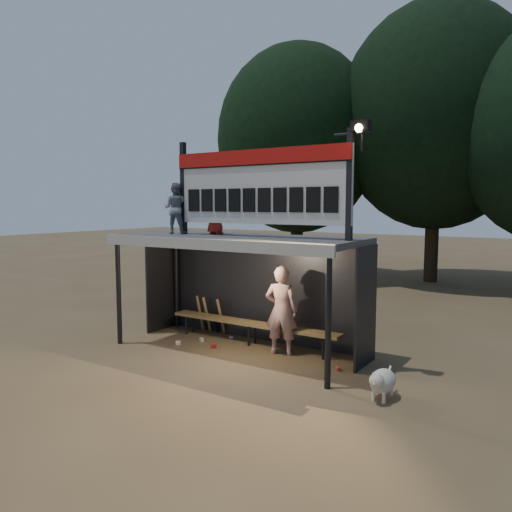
% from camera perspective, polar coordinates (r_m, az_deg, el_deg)
% --- Properties ---
extents(ground, '(80.00, 80.00, 0.00)m').
position_cam_1_polar(ground, '(10.23, -2.19, -10.78)').
color(ground, brown).
rests_on(ground, ground).
extents(player, '(0.73, 0.58, 1.76)m').
position_cam_1_polar(player, '(9.80, 2.90, -6.23)').
color(player, white).
rests_on(player, ground).
extents(child_a, '(0.63, 0.55, 1.07)m').
position_cam_1_polar(child_a, '(10.65, -9.18, 5.40)').
color(child_a, gray).
rests_on(child_a, dugout_shelter).
extents(child_b, '(0.47, 0.32, 0.93)m').
position_cam_1_polar(child_b, '(10.43, -4.63, 5.07)').
color(child_b, '#AF271B').
rests_on(child_b, dugout_shelter).
extents(dugout_shelter, '(5.10, 2.08, 2.32)m').
position_cam_1_polar(dugout_shelter, '(10.06, -1.44, -0.32)').
color(dugout_shelter, '#424245').
rests_on(dugout_shelter, ground).
extents(scoreboard_assembly, '(4.10, 0.27, 1.99)m').
position_cam_1_polar(scoreboard_assembly, '(9.49, 0.48, 8.25)').
color(scoreboard_assembly, black).
rests_on(scoreboard_assembly, dugout_shelter).
extents(bench, '(4.00, 0.35, 0.48)m').
position_cam_1_polar(bench, '(10.56, -0.48, -7.81)').
color(bench, olive).
rests_on(bench, ground).
extents(tree_left, '(6.46, 6.46, 9.27)m').
position_cam_1_polar(tree_left, '(20.60, 4.78, 13.08)').
color(tree_left, black).
rests_on(tree_left, ground).
extents(tree_mid, '(7.22, 7.22, 10.36)m').
position_cam_1_polar(tree_mid, '(20.32, 19.89, 14.71)').
color(tree_mid, '#312316').
rests_on(tree_mid, ground).
extents(dog, '(0.36, 0.81, 0.49)m').
position_cam_1_polar(dog, '(7.99, 14.20, -13.70)').
color(dog, beige).
rests_on(dog, ground).
extents(bats, '(0.69, 0.35, 0.84)m').
position_cam_1_polar(bats, '(11.52, -5.24, -6.69)').
color(bats, '#8F6542').
rests_on(bats, ground).
extents(litter, '(3.61, 1.08, 0.08)m').
position_cam_1_polar(litter, '(10.43, -3.22, -10.24)').
color(litter, '#A41C1C').
rests_on(litter, ground).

